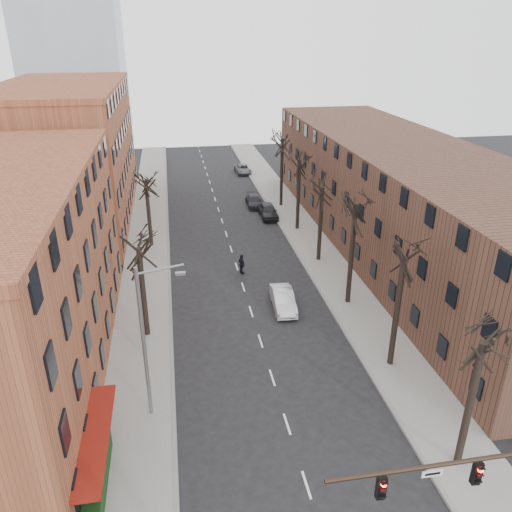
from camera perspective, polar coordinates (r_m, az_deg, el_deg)
name	(u,v)px	position (r m, az deg, el deg)	size (l,w,h in m)	color
sidewalk_left	(148,242)	(50.97, -12.26, 1.57)	(4.00, 90.00, 0.15)	gray
sidewalk_right	(303,232)	(52.58, 5.41, 2.75)	(4.00, 90.00, 0.15)	gray
building_left_far	(69,156)	(58.47, -20.62, 10.64)	(12.00, 28.00, 14.00)	brown
building_right	(401,197)	(49.27, 16.23, 6.46)	(12.00, 50.00, 10.00)	#503125
awning_left	(103,478)	(26.81, -17.10, -23.12)	(1.20, 7.00, 0.15)	maroon
hedge	(96,486)	(25.68, -17.78, -23.76)	(0.80, 6.00, 1.00)	#163613
tree_right_a	(457,463)	(28.21, 21.96, -21.07)	(5.20, 5.20, 10.00)	black
tree_right_b	(390,365)	(33.43, 15.02, -11.91)	(5.20, 5.20, 10.80)	black
tree_right_c	(347,303)	(39.60, 10.39, -5.30)	(5.20, 5.20, 11.60)	black
tree_right_d	(318,260)	(46.32, 7.13, -0.51)	(5.20, 5.20, 10.00)	black
tree_right_e	(297,229)	(53.40, 4.71, 3.04)	(5.20, 5.20, 10.80)	black
tree_right_f	(281,206)	(60.71, 2.86, 5.75)	(5.20, 5.20, 11.60)	black
tree_left_a	(148,336)	(35.86, -12.26, -8.88)	(5.20, 5.20, 9.50)	black
tree_left_b	(152,246)	(50.06, -11.82, 1.09)	(5.20, 5.20, 9.50)	black
signal_mast_arm	(496,489)	(21.42, 25.77, -22.84)	(8.14, 0.30, 7.20)	black
streetlight	(147,338)	(26.40, -12.39, -9.09)	(2.45, 0.22, 9.03)	slate
silver_sedan	(283,300)	(37.98, 3.12, -5.01)	(1.53, 4.39, 1.45)	silver
parked_car_near	(268,211)	(56.55, 1.41, 5.18)	(1.83, 4.54, 1.55)	black
parked_car_mid	(254,201)	(60.40, -0.22, 6.31)	(1.77, 4.36, 1.26)	black
parked_car_far	(243,169)	(75.17, -1.52, 9.91)	(2.06, 4.46, 1.24)	#5B5E63
pedestrian_crossing	(242,264)	(43.11, -1.64, -0.94)	(1.07, 0.45, 1.83)	black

